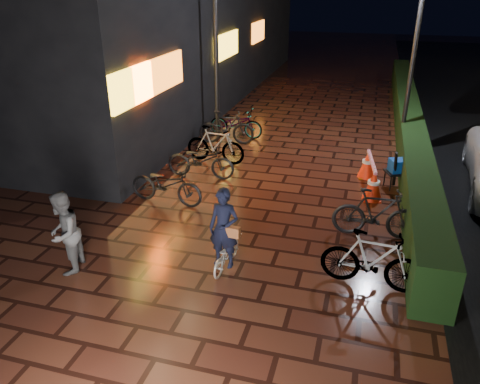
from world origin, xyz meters
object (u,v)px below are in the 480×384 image
(bystander_person, at_px, (64,233))
(traffic_barrier, at_px, (370,174))
(cyclist, at_px, (225,240))
(cart_assembly, at_px, (398,167))

(bystander_person, xyz_separation_m, traffic_barrier, (5.23, 5.36, -0.41))
(traffic_barrier, bearing_deg, cyclist, -118.72)
(bystander_person, xyz_separation_m, cyclist, (2.76, 0.85, -0.18))
(bystander_person, bearing_deg, cart_assembly, 120.45)
(bystander_person, height_order, cyclist, cyclist)
(bystander_person, distance_m, cyclist, 2.89)
(cyclist, relative_size, cart_assembly, 1.47)
(traffic_barrier, relative_size, cart_assembly, 1.69)
(bystander_person, relative_size, cart_assembly, 1.41)
(traffic_barrier, height_order, cart_assembly, cart_assembly)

